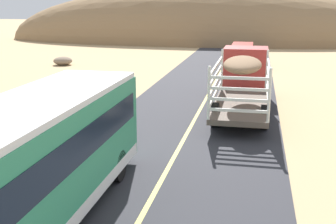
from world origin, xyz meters
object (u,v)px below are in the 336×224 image
(livestock_truck, at_px, (244,73))
(boulder_mid_field, at_px, (63,61))
(bus, at_px, (30,163))
(car_far, at_px, (242,54))

(livestock_truck, height_order, boulder_mid_field, livestock_truck)
(bus, relative_size, boulder_mid_field, 6.05)
(bus, bearing_deg, boulder_mid_field, 113.64)
(livestock_truck, bearing_deg, car_far, 92.44)
(bus, distance_m, boulder_mid_field, 29.03)
(bus, height_order, boulder_mid_field, bus)
(livestock_truck, bearing_deg, bus, -107.65)
(car_far, bearing_deg, boulder_mid_field, -170.53)
(car_far, xyz_separation_m, boulder_mid_field, (-15.61, -2.60, -0.72))
(boulder_mid_field, bearing_deg, car_far, 9.47)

